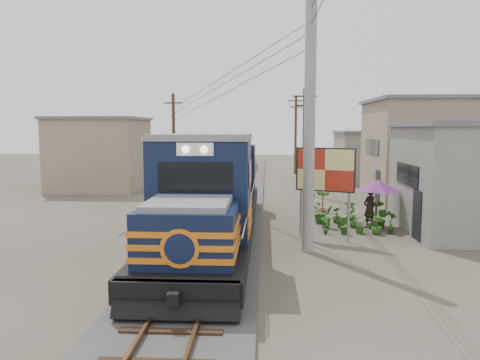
# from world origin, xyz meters

# --- Properties ---
(ground) EXTENTS (120.00, 120.00, 0.00)m
(ground) POSITION_xyz_m (0.00, 0.00, 0.00)
(ground) COLOR #473F35
(ground) RESTS_ON ground
(ballast) EXTENTS (3.60, 70.00, 0.16)m
(ballast) POSITION_xyz_m (0.00, 10.00, 0.08)
(ballast) COLOR #595651
(ballast) RESTS_ON ground
(track) EXTENTS (1.15, 70.00, 0.12)m
(track) POSITION_xyz_m (0.00, 10.00, 0.26)
(track) COLOR #51331E
(track) RESTS_ON ground
(locomotive) EXTENTS (3.05, 16.62, 4.12)m
(locomotive) POSITION_xyz_m (0.00, 0.99, 1.79)
(locomotive) COLOR black
(locomotive) RESTS_ON ground
(utility_pole_main) EXTENTS (0.40, 0.40, 10.00)m
(utility_pole_main) POSITION_xyz_m (3.50, -0.50, 5.00)
(utility_pole_main) COLOR #9E9B93
(utility_pole_main) RESTS_ON ground
(wooden_pole_mid) EXTENTS (1.60, 0.24, 7.00)m
(wooden_pole_mid) POSITION_xyz_m (4.50, 14.00, 3.68)
(wooden_pole_mid) COLOR #4C3826
(wooden_pole_mid) RESTS_ON ground
(wooden_pole_far) EXTENTS (1.60, 0.24, 7.50)m
(wooden_pole_far) POSITION_xyz_m (4.80, 28.00, 3.93)
(wooden_pole_far) COLOR #4C3826
(wooden_pole_far) RESTS_ON ground
(wooden_pole_left) EXTENTS (1.60, 0.24, 7.00)m
(wooden_pole_left) POSITION_xyz_m (-5.00, 18.00, 3.68)
(wooden_pole_left) COLOR #4C3826
(wooden_pole_left) RESTS_ON ground
(power_lines) EXTENTS (9.65, 19.00, 3.30)m
(power_lines) POSITION_xyz_m (-0.14, 8.49, 7.56)
(power_lines) COLOR black
(power_lines) RESTS_ON ground
(shophouse_mid) EXTENTS (8.40, 7.35, 6.20)m
(shophouse_mid) POSITION_xyz_m (12.50, 12.00, 3.11)
(shophouse_mid) COLOR gray
(shophouse_mid) RESTS_ON ground
(shophouse_back) EXTENTS (6.30, 6.30, 4.20)m
(shophouse_back) POSITION_xyz_m (11.00, 22.00, 2.11)
(shophouse_back) COLOR gray
(shophouse_back) RESTS_ON ground
(shophouse_left) EXTENTS (6.30, 6.30, 5.20)m
(shophouse_left) POSITION_xyz_m (-10.00, 16.00, 2.61)
(shophouse_left) COLOR gray
(shophouse_left) RESTS_ON ground
(billboard) EXTENTS (2.22, 1.07, 3.67)m
(billboard) POSITION_xyz_m (4.31, 1.33, 2.71)
(billboard) COLOR #99999E
(billboard) RESTS_ON ground
(market_umbrella) EXTENTS (2.13, 2.13, 2.13)m
(market_umbrella) POSITION_xyz_m (6.99, 3.92, 1.88)
(market_umbrella) COLOR black
(market_umbrella) RESTS_ON ground
(vendor) EXTENTS (0.78, 0.71, 1.78)m
(vendor) POSITION_xyz_m (6.60, 3.70, 0.89)
(vendor) COLOR black
(vendor) RESTS_ON ground
(plant_nursery) EXTENTS (3.62, 3.11, 1.12)m
(plant_nursery) POSITION_xyz_m (5.58, 3.63, 0.44)
(plant_nursery) COLOR #285B1A
(plant_nursery) RESTS_ON ground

